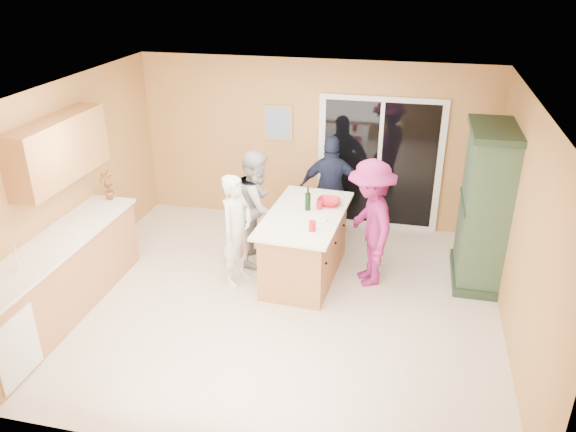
% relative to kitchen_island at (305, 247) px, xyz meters
% --- Properties ---
extents(floor, '(5.50, 5.50, 0.00)m').
position_rel_kitchen_island_xyz_m(floor, '(-0.25, -0.70, -0.43)').
color(floor, silver).
rests_on(floor, ground).
extents(ceiling, '(5.50, 5.00, 0.10)m').
position_rel_kitchen_island_xyz_m(ceiling, '(-0.25, -0.70, 2.17)').
color(ceiling, silver).
rests_on(ceiling, wall_back).
extents(wall_back, '(5.50, 0.10, 2.60)m').
position_rel_kitchen_island_xyz_m(wall_back, '(-0.25, 1.80, 0.87)').
color(wall_back, '#E1A35D').
rests_on(wall_back, ground).
extents(wall_front, '(5.50, 0.10, 2.60)m').
position_rel_kitchen_island_xyz_m(wall_front, '(-0.25, -3.20, 0.87)').
color(wall_front, '#E1A35D').
rests_on(wall_front, ground).
extents(wall_left, '(0.10, 5.00, 2.60)m').
position_rel_kitchen_island_xyz_m(wall_left, '(-3.00, -0.70, 0.87)').
color(wall_left, '#E1A35D').
rests_on(wall_left, ground).
extents(wall_right, '(0.10, 5.00, 2.60)m').
position_rel_kitchen_island_xyz_m(wall_right, '(2.50, -0.70, 0.87)').
color(wall_right, '#E1A35D').
rests_on(wall_right, ground).
extents(left_cabinet_run, '(0.65, 3.05, 1.24)m').
position_rel_kitchen_island_xyz_m(left_cabinet_run, '(-2.69, -1.74, 0.03)').
color(left_cabinet_run, '#A86D41').
rests_on(left_cabinet_run, floor).
extents(upper_cabinets, '(0.35, 1.60, 0.75)m').
position_rel_kitchen_island_xyz_m(upper_cabinets, '(-2.82, -0.90, 1.44)').
color(upper_cabinets, '#A86D41').
rests_on(upper_cabinets, wall_left).
extents(sliding_door, '(1.90, 0.07, 2.10)m').
position_rel_kitchen_island_xyz_m(sliding_door, '(0.80, 1.77, 0.62)').
color(sliding_door, silver).
rests_on(sliding_door, floor).
extents(framed_picture, '(0.46, 0.04, 0.56)m').
position_rel_kitchen_island_xyz_m(framed_picture, '(-0.80, 1.78, 1.17)').
color(framed_picture, tan).
rests_on(framed_picture, wall_back).
extents(kitchen_island, '(1.07, 1.82, 0.93)m').
position_rel_kitchen_island_xyz_m(kitchen_island, '(0.00, 0.00, 0.00)').
color(kitchen_island, '#A86D41').
rests_on(kitchen_island, floor).
extents(green_hutch, '(0.60, 1.15, 2.11)m').
position_rel_kitchen_island_xyz_m(green_hutch, '(2.24, 0.44, 0.59)').
color(green_hutch, '#1E3120').
rests_on(green_hutch, floor).
extents(woman_white, '(0.51, 0.63, 1.51)m').
position_rel_kitchen_island_xyz_m(woman_white, '(-0.83, -0.33, 0.32)').
color(woman_white, silver).
rests_on(woman_white, floor).
extents(woman_grey, '(0.65, 0.81, 1.62)m').
position_rel_kitchen_island_xyz_m(woman_grey, '(-0.74, 0.33, 0.38)').
color(woman_grey, '#9F9EA1').
rests_on(woman_grey, floor).
extents(woman_navy, '(1.01, 0.54, 1.64)m').
position_rel_kitchen_island_xyz_m(woman_navy, '(0.16, 1.16, 0.38)').
color(woman_navy, '#172033').
rests_on(woman_navy, floor).
extents(woman_magenta, '(0.99, 1.25, 1.70)m').
position_rel_kitchen_island_xyz_m(woman_magenta, '(0.84, 0.05, 0.41)').
color(woman_magenta, '#871D60').
rests_on(woman_magenta, floor).
extents(serving_bowl, '(0.33, 0.33, 0.08)m').
position_rel_kitchen_island_xyz_m(serving_bowl, '(0.25, 0.35, 0.53)').
color(serving_bowl, '#B41421').
rests_on(serving_bowl, kitchen_island).
extents(tulip_vase, '(0.23, 0.17, 0.41)m').
position_rel_kitchen_island_xyz_m(tulip_vase, '(-2.70, -0.17, 0.71)').
color(tulip_vase, red).
rests_on(tulip_vase, left_cabinet_run).
extents(tumbler_near, '(0.08, 0.08, 0.11)m').
position_rel_kitchen_island_xyz_m(tumbler_near, '(0.15, 0.18, 0.55)').
color(tumbler_near, '#B41421').
rests_on(tumbler_near, kitchen_island).
extents(tumbler_far, '(0.11, 0.11, 0.13)m').
position_rel_kitchen_island_xyz_m(tumbler_far, '(0.18, -0.48, 0.55)').
color(tumbler_far, '#B41421').
rests_on(tumbler_far, kitchen_island).
extents(wine_bottle, '(0.07, 0.07, 0.32)m').
position_rel_kitchen_island_xyz_m(wine_bottle, '(0.01, 0.12, 0.62)').
color(wine_bottle, black).
rests_on(wine_bottle, kitchen_island).
extents(white_plate, '(0.27, 0.27, 0.02)m').
position_rel_kitchen_island_xyz_m(white_plate, '(0.19, -0.15, 0.50)').
color(white_plate, silver).
rests_on(white_plate, kitchen_island).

